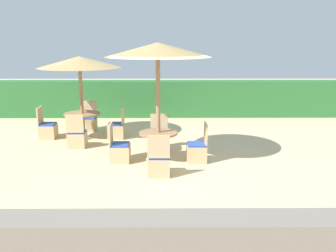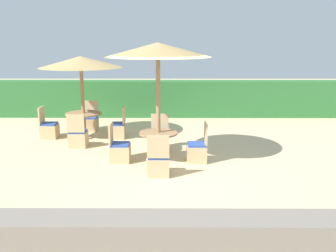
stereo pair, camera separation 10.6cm
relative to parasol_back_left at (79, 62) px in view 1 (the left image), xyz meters
The scene contains 15 objects.
ground_plane 4.42m from the parasol_back_left, 49.62° to the right, with size 40.00×40.00×0.00m, color #D1BA8C.
hedge_row 4.35m from the parasol_back_left, 52.54° to the left, with size 13.00×0.70×1.34m, color #2D6B33.
stone_border 6.81m from the parasol_back_left, 67.67° to the right, with size 10.00×0.56×0.49m, color slate.
parasol_back_left is the anchor object (origin of this frame).
round_table_back_left 1.62m from the parasol_back_left, ahead, with size 1.05×1.05×0.75m.
patio_chair_back_left_south 2.16m from the parasol_back_left, 87.28° to the right, with size 0.46×0.46×0.93m.
patio_chair_back_left_north 2.16m from the parasol_back_left, 90.80° to the left, with size 0.46×0.46×0.93m.
patio_chair_back_left_east 2.18m from the parasol_back_left, ahead, with size 0.46×0.46×0.93m.
patio_chair_back_left_west 2.21m from the parasol_back_left, behind, with size 0.46×0.46×0.93m.
parasol_center 3.13m from the parasol_back_left, 43.58° to the right, with size 2.41×2.41×2.78m.
round_table_center 3.53m from the parasol_back_left, 43.58° to the right, with size 0.91×0.91×0.71m.
patio_chair_center_west 3.21m from the parasol_back_left, 58.65° to the right, with size 0.46×0.46×0.93m.
patio_chair_center_north 3.22m from the parasol_back_left, 28.53° to the right, with size 0.46×0.46×0.93m.
patio_chair_center_east 4.31m from the parasol_back_left, 34.45° to the right, with size 0.46×0.46×0.93m.
patio_chair_center_south 4.32m from the parasol_back_left, 53.75° to the right, with size 0.46×0.46×0.93m.
Camera 1 is at (-0.06, -7.76, 2.84)m, focal length 40.00 mm.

